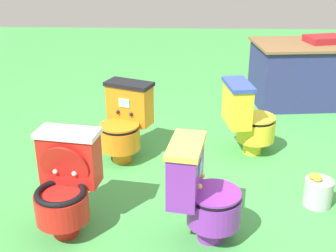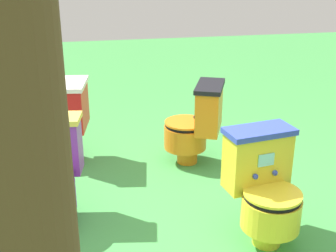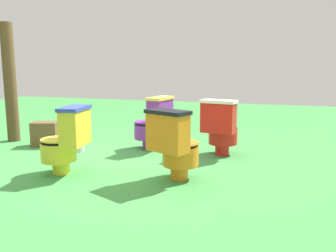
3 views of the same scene
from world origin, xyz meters
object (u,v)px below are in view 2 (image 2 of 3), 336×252
(toilet_purple, at_px, (49,172))
(toilet_red, at_px, (63,121))
(toilet_orange, at_px, (196,124))
(toilet_yellow, at_px, (265,187))

(toilet_purple, distance_m, toilet_red, 0.95)
(toilet_orange, bearing_deg, toilet_red, 99.22)
(toilet_purple, xyz_separation_m, toilet_red, (-0.94, 0.08, 0.00))
(toilet_yellow, distance_m, toilet_purple, 1.42)
(toilet_yellow, bearing_deg, toilet_orange, -91.94)
(toilet_orange, distance_m, toilet_red, 1.15)
(toilet_yellow, relative_size, toilet_purple, 1.00)
(toilet_yellow, height_order, toilet_orange, same)
(toilet_purple, relative_size, toilet_red, 1.00)
(toilet_orange, distance_m, toilet_purple, 1.37)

